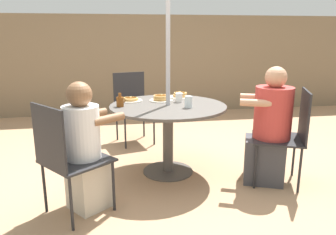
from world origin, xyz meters
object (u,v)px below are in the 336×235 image
(pancake_plate_c, at_px, (180,96))
(drinking_glass_a, at_px, (189,102))
(syrup_bottle, at_px, (120,101))
(coffee_cup, at_px, (179,98))
(diner_south, at_px, (86,151))
(patio_table, at_px, (168,118))
(patio_chair_east, at_px, (132,103))
(pancake_plate_a, at_px, (131,100))
(diner_north, at_px, (269,131))
(patio_chair_south, at_px, (66,154))
(pancake_plate_b, at_px, (161,98))
(patio_chair_north, at_px, (289,131))

(pancake_plate_c, relative_size, drinking_glass_a, 2.16)
(syrup_bottle, height_order, drinking_glass_a, syrup_bottle)
(coffee_cup, bearing_deg, diner_south, -140.57)
(patio_table, relative_size, drinking_glass_a, 10.25)
(coffee_cup, bearing_deg, patio_chair_east, 113.66)
(pancake_plate_a, bearing_deg, patio_chair_east, 86.09)
(patio_chair_east, bearing_deg, drinking_glass_a, 95.44)
(pancake_plate_a, relative_size, syrup_bottle, 1.82)
(diner_north, height_order, coffee_cup, diner_north)
(patio_chair_east, height_order, patio_chair_south, same)
(diner_south, height_order, pancake_plate_a, diner_south)
(coffee_cup, bearing_deg, diner_north, -32.81)
(pancake_plate_c, bearing_deg, drinking_glass_a, -92.50)
(diner_south, bearing_deg, patio_chair_east, 126.15)
(diner_south, distance_m, coffee_cup, 1.26)
(diner_north, distance_m, patio_chair_south, 1.95)
(patio_chair_south, relative_size, pancake_plate_a, 3.72)
(patio_table, bearing_deg, diner_south, -141.29)
(diner_south, bearing_deg, drinking_glass_a, 77.38)
(patio_chair_east, xyz_separation_m, pancake_plate_a, (-0.06, -0.91, 0.22))
(patio_chair_south, bearing_deg, drinking_glass_a, 79.19)
(pancake_plate_b, relative_size, pancake_plate_c, 1.00)
(diner_north, xyz_separation_m, diner_south, (-1.76, -0.26, -0.01))
(diner_north, relative_size, pancake_plate_b, 4.57)
(patio_chair_east, bearing_deg, pancake_plate_c, 108.37)
(pancake_plate_b, bearing_deg, pancake_plate_a, 172.87)
(drinking_glass_a, bearing_deg, coffee_cup, 97.51)
(patio_table, bearing_deg, patio_chair_south, -141.29)
(patio_chair_east, distance_m, syrup_bottle, 1.22)
(pancake_plate_b, bearing_deg, coffee_cup, -25.69)
(patio_chair_north, xyz_separation_m, pancake_plate_b, (-1.17, 0.68, 0.24))
(pancake_plate_b, bearing_deg, patio_chair_south, -132.66)
(patio_chair_south, distance_m, pancake_plate_b, 1.36)
(patio_chair_south, height_order, pancake_plate_a, patio_chair_south)
(pancake_plate_b, height_order, syrup_bottle, syrup_bottle)
(patio_chair_north, bearing_deg, syrup_bottle, 96.44)
(diner_north, distance_m, drinking_glass_a, 0.85)
(syrup_bottle, bearing_deg, pancake_plate_a, 66.01)
(syrup_bottle, bearing_deg, patio_table, 0.37)
(patio_chair_south, xyz_separation_m, syrup_bottle, (0.46, 0.76, 0.26))
(pancake_plate_c, bearing_deg, patio_chair_east, 123.25)
(patio_chair_north, xyz_separation_m, coffee_cup, (-0.99, 0.59, 0.26))
(patio_table, distance_m, drinking_glass_a, 0.31)
(patio_table, bearing_deg, pancake_plate_c, 61.72)
(diner_north, bearing_deg, patio_chair_north, -90.00)
(patio_chair_east, distance_m, pancake_plate_a, 0.94)
(patio_chair_north, relative_size, syrup_bottle, 6.77)
(patio_chair_east, bearing_deg, coffee_cup, 98.78)
(patio_chair_east, distance_m, drinking_glass_a, 1.46)
(drinking_glass_a, bearing_deg, patio_chair_east, 110.32)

